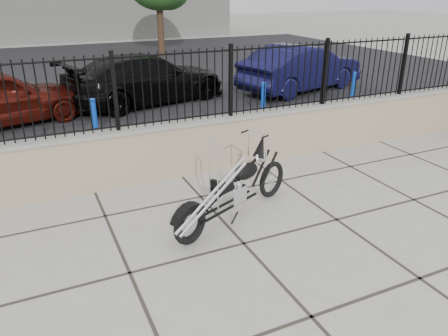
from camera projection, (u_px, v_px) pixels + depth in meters
The scene contains 10 objects.
ground_plane at pixel (244, 244), 5.68m from camera, with size 90.00×90.00×0.00m, color #99968E.
parking_lot at pixel (89, 76), 16.14m from camera, with size 30.00×30.00×0.00m, color black.
retaining_wall at pixel (179, 149), 7.59m from camera, with size 14.00×0.36×0.96m, color gray.
iron_fence at pixel (176, 87), 7.17m from camera, with size 14.00×0.08×1.20m, color black.
chopper_motorcycle at pixel (233, 176), 6.03m from camera, with size 2.25×0.40×1.35m, color black, non-canonical shape.
car_black at pixel (146, 79), 12.26m from camera, with size 1.92×4.72×1.37m, color black.
car_blue at pixel (302, 68), 13.69m from camera, with size 1.52×4.35×1.43m, color #0F0F38.
bollard_a at pixel (95, 123), 8.92m from camera, with size 0.12×0.12×1.01m, color #0E1AD9.
bollard_b at pixel (263, 101), 10.79m from camera, with size 0.11×0.11×0.93m, color blue.
bollard_c at pixel (353, 90), 11.82m from camera, with size 0.12×0.12×0.97m, color blue.
Camera 1 is at (-2.27, -4.30, 3.11)m, focal length 35.00 mm.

